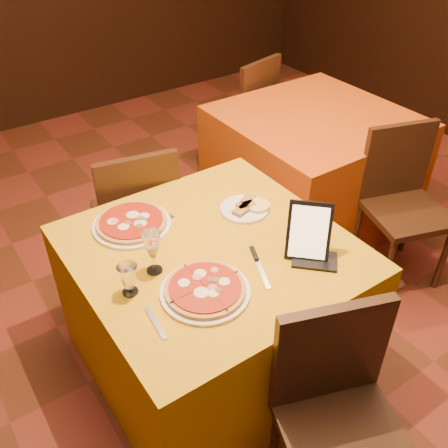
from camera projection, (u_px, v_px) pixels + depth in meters
floor at (265, 373)px, 2.49m from camera, size 6.00×7.00×0.01m
main_table at (213, 309)px, 2.32m from camera, size 1.10×1.10×0.75m
side_table at (311, 167)px, 3.37m from camera, size 1.10×1.10×0.75m
chair_main_near at (345, 439)px, 1.72m from camera, size 0.60×0.60×0.91m
chair_main_far at (135, 214)px, 2.79m from camera, size 0.45×0.45×0.91m
chair_side_near at (407, 212)px, 2.80m from camera, size 0.46×0.46×0.91m
chair_side_far at (240, 114)px, 3.87m from camera, size 0.54×0.54×0.91m
pizza_near at (205, 290)px, 1.86m from camera, size 0.34×0.34×0.03m
pizza_far at (132, 223)px, 2.20m from camera, size 0.35×0.35×0.03m
cutlet_dish at (244, 208)px, 2.30m from camera, size 0.23×0.23×0.03m
wine_glass at (153, 252)px, 1.92m from camera, size 0.08×0.08×0.19m
water_glass at (129, 280)px, 1.84m from camera, size 0.08×0.08×0.13m
tablet at (309, 231)px, 1.98m from camera, size 0.19×0.19×0.23m
knife at (260, 268)px, 1.98m from camera, size 0.11×0.24×0.01m
fork_near at (156, 323)px, 1.75m from camera, size 0.04×0.17×0.01m
fork_far at (161, 211)px, 2.30m from camera, size 0.06×0.17×0.01m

